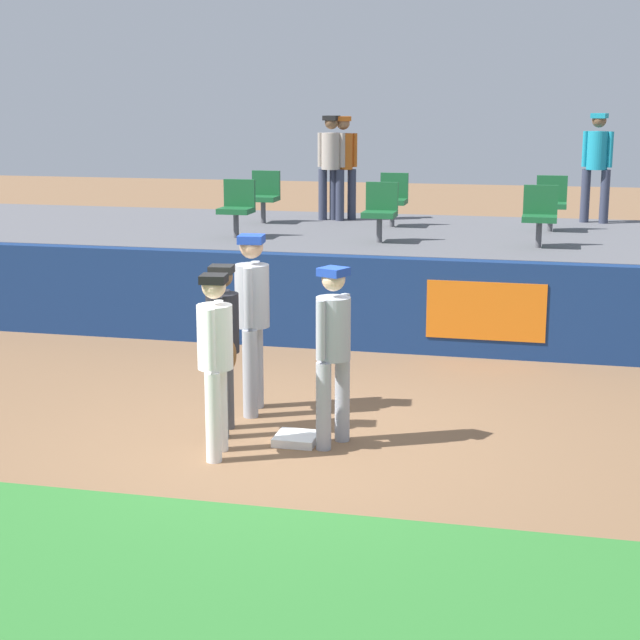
{
  "coord_description": "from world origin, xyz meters",
  "views": [
    {
      "loc": [
        2.45,
        -9.1,
        3.28
      ],
      "look_at": [
        0.08,
        1.0,
        1.0
      ],
      "focal_mm": 57.45,
      "sensor_mm": 36.0,
      "label": 1
    }
  ],
  "objects_px": {
    "player_fielder_home": "(216,353)",
    "spectator_capped": "(343,160)",
    "player_runner_visitor": "(252,311)",
    "seat_front_center": "(380,209)",
    "seat_front_right": "(540,213)",
    "spectator_casual": "(331,160)",
    "player_umpire": "(223,337)",
    "seat_front_left": "(237,205)",
    "seat_back_right": "(551,200)",
    "first_base": "(296,439)",
    "seat_back_left": "(264,194)",
    "player_coach_visitor": "(333,344)",
    "spectator_hooded": "(597,160)",
    "seat_back_center": "(393,197)"
  },
  "relations": [
    {
      "from": "player_fielder_home",
      "to": "spectator_capped",
      "type": "xyz_separation_m",
      "value": [
        -0.56,
        8.24,
        1.24
      ]
    },
    {
      "from": "player_runner_visitor",
      "to": "seat_front_center",
      "type": "bearing_deg",
      "value": 166.03
    },
    {
      "from": "seat_front_right",
      "to": "spectator_casual",
      "type": "xyz_separation_m",
      "value": [
        -3.46,
        2.37,
        0.53
      ]
    },
    {
      "from": "player_umpire",
      "to": "seat_front_left",
      "type": "height_order",
      "value": "seat_front_left"
    },
    {
      "from": "player_runner_visitor",
      "to": "player_fielder_home",
      "type": "bearing_deg",
      "value": -3.61
    },
    {
      "from": "player_runner_visitor",
      "to": "player_umpire",
      "type": "xyz_separation_m",
      "value": [
        -0.08,
        -0.73,
        -0.12
      ]
    },
    {
      "from": "player_umpire",
      "to": "seat_back_right",
      "type": "xyz_separation_m",
      "value": [
        3.01,
        6.92,
        0.73
      ]
    },
    {
      "from": "first_base",
      "to": "seat_front_right",
      "type": "distance_m",
      "value": 5.89
    },
    {
      "from": "seat_back_left",
      "to": "seat_front_left",
      "type": "xyz_separation_m",
      "value": [
        0.11,
        -1.8,
        0.0
      ]
    },
    {
      "from": "seat_back_left",
      "to": "player_coach_visitor",
      "type": "bearing_deg",
      "value": -68.89
    },
    {
      "from": "first_base",
      "to": "spectator_hooded",
      "type": "distance_m",
      "value": 9.02
    },
    {
      "from": "first_base",
      "to": "seat_front_center",
      "type": "bearing_deg",
      "value": 91.19
    },
    {
      "from": "player_coach_visitor",
      "to": "player_umpire",
      "type": "bearing_deg",
      "value": -72.2
    },
    {
      "from": "seat_back_left",
      "to": "spectator_hooded",
      "type": "bearing_deg",
      "value": 12.87
    },
    {
      "from": "seat_back_left",
      "to": "spectator_capped",
      "type": "bearing_deg",
      "value": 30.66
    },
    {
      "from": "first_base",
      "to": "player_runner_visitor",
      "type": "height_order",
      "value": "player_runner_visitor"
    },
    {
      "from": "seat_front_left",
      "to": "seat_front_center",
      "type": "relative_size",
      "value": 1.0
    },
    {
      "from": "seat_back_right",
      "to": "seat_back_center",
      "type": "xyz_separation_m",
      "value": [
        -2.46,
        -0.0,
        -0.0
      ]
    },
    {
      "from": "player_fielder_home",
      "to": "spectator_capped",
      "type": "distance_m",
      "value": 8.35
    },
    {
      "from": "seat_back_left",
      "to": "spectator_casual",
      "type": "height_order",
      "value": "spectator_casual"
    },
    {
      "from": "player_umpire",
      "to": "seat_front_right",
      "type": "distance_m",
      "value": 5.91
    },
    {
      "from": "player_runner_visitor",
      "to": "seat_front_center",
      "type": "xyz_separation_m",
      "value": [
        0.58,
        4.38,
        0.61
      ]
    },
    {
      "from": "player_runner_visitor",
      "to": "spectator_casual",
      "type": "distance_m",
      "value": 6.88
    },
    {
      "from": "first_base",
      "to": "seat_back_center",
      "type": "relative_size",
      "value": 0.48
    },
    {
      "from": "first_base",
      "to": "seat_front_left",
      "type": "distance_m",
      "value": 5.93
    },
    {
      "from": "seat_back_center",
      "to": "seat_front_center",
      "type": "distance_m",
      "value": 1.8
    },
    {
      "from": "seat_back_center",
      "to": "seat_front_center",
      "type": "relative_size",
      "value": 1.0
    },
    {
      "from": "seat_back_center",
      "to": "seat_front_center",
      "type": "xyz_separation_m",
      "value": [
        0.11,
        -1.8,
        0.0
      ]
    },
    {
      "from": "spectator_casual",
      "to": "seat_front_left",
      "type": "bearing_deg",
      "value": 78.55
    },
    {
      "from": "seat_back_left",
      "to": "seat_back_right",
      "type": "xyz_separation_m",
      "value": [
        4.59,
        -0.0,
        -0.0
      ]
    },
    {
      "from": "seat_front_left",
      "to": "spectator_hooded",
      "type": "relative_size",
      "value": 0.48
    },
    {
      "from": "first_base",
      "to": "player_umpire",
      "type": "xyz_separation_m",
      "value": [
        -0.77,
        0.12,
        0.94
      ]
    },
    {
      "from": "seat_back_left",
      "to": "seat_front_center",
      "type": "bearing_deg",
      "value": -38.77
    },
    {
      "from": "player_runner_visitor",
      "to": "spectator_hooded",
      "type": "bearing_deg",
      "value": 147.49
    },
    {
      "from": "seat_back_left",
      "to": "seat_back_right",
      "type": "bearing_deg",
      "value": -0.0
    },
    {
      "from": "seat_front_right",
      "to": "seat_front_center",
      "type": "bearing_deg",
      "value": -180.0
    },
    {
      "from": "seat_front_center",
      "to": "spectator_capped",
      "type": "bearing_deg",
      "value": 113.27
    },
    {
      "from": "player_fielder_home",
      "to": "seat_back_left",
      "type": "distance_m",
      "value": 7.78
    },
    {
      "from": "player_runner_visitor",
      "to": "seat_back_left",
      "type": "xyz_separation_m",
      "value": [
        -1.66,
        6.18,
        0.62
      ]
    },
    {
      "from": "seat_back_right",
      "to": "spectator_capped",
      "type": "relative_size",
      "value": 0.49
    },
    {
      "from": "spectator_capped",
      "to": "first_base",
      "type": "bearing_deg",
      "value": 76.36
    },
    {
      "from": "player_fielder_home",
      "to": "seat_back_right",
      "type": "xyz_separation_m",
      "value": [
        2.86,
        7.55,
        0.72
      ]
    },
    {
      "from": "player_coach_visitor",
      "to": "seat_back_center",
      "type": "relative_size",
      "value": 2.05
    },
    {
      "from": "seat_front_left",
      "to": "seat_back_center",
      "type": "relative_size",
      "value": 1.0
    },
    {
      "from": "first_base",
      "to": "seat_front_left",
      "type": "bearing_deg",
      "value": 113.16
    },
    {
      "from": "first_base",
      "to": "spectator_casual",
      "type": "height_order",
      "value": "spectator_casual"
    },
    {
      "from": "first_base",
      "to": "seat_back_left",
      "type": "relative_size",
      "value": 0.48
    },
    {
      "from": "seat_back_left",
      "to": "seat_front_left",
      "type": "height_order",
      "value": "same"
    },
    {
      "from": "seat_back_left",
      "to": "spectator_casual",
      "type": "distance_m",
      "value": 1.26
    },
    {
      "from": "seat_front_center",
      "to": "player_runner_visitor",
      "type": "bearing_deg",
      "value": -97.52
    }
  ]
}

